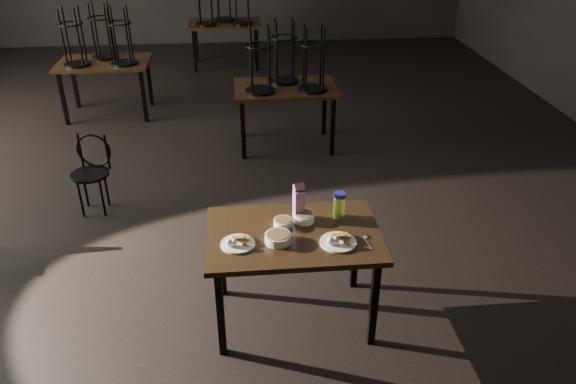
{
  "coord_description": "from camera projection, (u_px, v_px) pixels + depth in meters",
  "views": [
    {
      "loc": [
        0.44,
        -5.4,
        2.88
      ],
      "look_at": [
        0.78,
        -1.78,
        0.85
      ],
      "focal_mm": 35.0,
      "sensor_mm": 36.0,
      "label": 1
    }
  ],
  "objects": [
    {
      "name": "bowl_near",
      "position": [
        283.0,
        223.0,
        3.92
      ],
      "size": [
        0.13,
        0.13,
        0.05
      ],
      "color": "white",
      "rests_on": "main_table"
    },
    {
      "name": "bg_table_left",
      "position": [
        103.0,
        60.0,
        7.46
      ],
      "size": [
        1.2,
        0.8,
        1.48
      ],
      "color": "black",
      "rests_on": "ground"
    },
    {
      "name": "bowl_big",
      "position": [
        278.0,
        238.0,
        3.75
      ],
      "size": [
        0.18,
        0.18,
        0.06
      ],
      "color": "white",
      "rests_on": "main_table"
    },
    {
      "name": "plate_right",
      "position": [
        338.0,
        241.0,
        3.74
      ],
      "size": [
        0.25,
        0.25,
        0.08
      ],
      "color": "white",
      "rests_on": "main_table"
    },
    {
      "name": "plate_left",
      "position": [
        237.0,
        242.0,
        3.72
      ],
      "size": [
        0.23,
        0.23,
        0.07
      ],
      "color": "white",
      "rests_on": "main_table"
    },
    {
      "name": "main_table",
      "position": [
        293.0,
        242.0,
        3.9
      ],
      "size": [
        1.2,
        0.8,
        0.75
      ],
      "color": "black",
      "rests_on": "ground"
    },
    {
      "name": "spoon",
      "position": [
        366.0,
        238.0,
        3.8
      ],
      "size": [
        0.05,
        0.18,
        0.01
      ],
      "color": "silver",
      "rests_on": "main_table"
    },
    {
      "name": "juice_carton",
      "position": [
        299.0,
        202.0,
        3.96
      ],
      "size": [
        0.08,
        0.08,
        0.29
      ],
      "color": "#85186E",
      "rests_on": "main_table"
    },
    {
      "name": "bowl_far",
      "position": [
        304.0,
        217.0,
        3.98
      ],
      "size": [
        0.15,
        0.15,
        0.06
      ],
      "color": "white",
      "rests_on": "main_table"
    },
    {
      "name": "bg_table_far",
      "position": [
        225.0,
        21.0,
        9.47
      ],
      "size": [
        1.2,
        0.8,
        1.48
      ],
      "color": "black",
      "rests_on": "ground"
    },
    {
      "name": "water_bottle",
      "position": [
        339.0,
        205.0,
        3.99
      ],
      "size": [
        0.11,
        0.11,
        0.2
      ],
      "color": "#B7EF46",
      "rests_on": "main_table"
    },
    {
      "name": "bg_table_right",
      "position": [
        286.0,
        85.0,
        6.55
      ],
      "size": [
        1.2,
        0.8,
        1.48
      ],
      "color": "black",
      "rests_on": "ground"
    },
    {
      "name": "bentwood_chair",
      "position": [
        92.0,
        167.0,
        5.4
      ],
      "size": [
        0.38,
        0.38,
        0.76
      ],
      "rotation": [
        0.0,
        0.0,
        -0.21
      ],
      "color": "black",
      "rests_on": "ground"
    }
  ]
}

